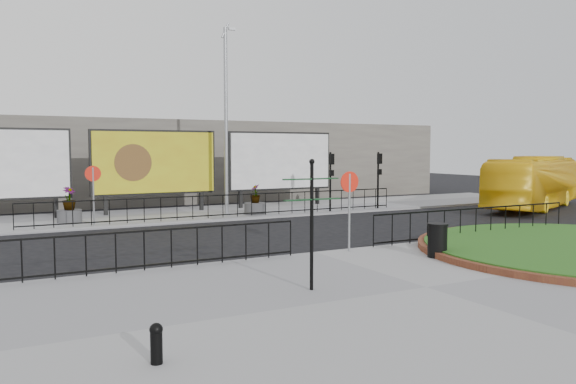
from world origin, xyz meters
TOP-DOWN VIEW (x-y plane):
  - ground at (0.00, 0.00)m, footprint 90.00×90.00m
  - pavement_near at (0.00, -5.00)m, footprint 30.00×10.00m
  - pavement_far at (0.00, 12.00)m, footprint 44.00×6.00m
  - railing_near_left at (-6.00, -0.30)m, footprint 10.00×0.10m
  - railing_near_right at (6.50, -0.30)m, footprint 9.00×0.10m
  - railing_far at (1.00, 9.30)m, footprint 18.00×0.10m
  - speed_sign_far at (-5.00, 9.40)m, footprint 0.64×0.07m
  - speed_sign_near at (1.00, -0.40)m, footprint 0.64×0.07m
  - billboard_mid at (-1.50, 12.97)m, footprint 6.20×0.31m
  - billboard_right at (5.50, 12.97)m, footprint 6.20×0.31m
  - lamp_post at (1.51, 11.00)m, footprint 0.74×0.18m
  - signal_pole_a at (6.50, 9.34)m, footprint 0.22×0.26m
  - signal_pole_b at (9.50, 9.34)m, footprint 0.22×0.26m
  - building_backdrop at (0.00, 22.00)m, footprint 40.00×10.00m
  - fingerpost_sign at (-2.44, -3.97)m, footprint 1.38×0.25m
  - bollard at (-6.65, -6.66)m, footprint 0.20×0.20m
  - litter_bin at (2.74, -2.40)m, footprint 0.60×0.60m
  - bus at (17.56, 6.10)m, footprint 10.43×6.42m
  - planter_a at (-5.77, 11.00)m, footprint 1.03×1.03m
  - planter_c at (2.58, 9.99)m, footprint 1.06×1.06m

SIDE VIEW (x-z plane):
  - ground at x=0.00m, z-range 0.00..0.00m
  - pavement_near at x=0.00m, z-range 0.00..0.12m
  - pavement_far at x=0.00m, z-range 0.00..0.12m
  - bollard at x=-6.65m, z-range 0.15..0.76m
  - planter_c at x=2.58m, z-range -0.13..1.32m
  - litter_bin at x=2.74m, z-range 0.12..1.12m
  - planter_a at x=-5.77m, z-range -0.11..1.43m
  - railing_near_left at x=-6.00m, z-range 0.12..1.22m
  - railing_near_right at x=6.50m, z-range 0.12..1.22m
  - railing_far at x=1.00m, z-range 0.12..1.22m
  - bus at x=17.56m, z-range 0.00..2.88m
  - fingerpost_sign at x=-2.44m, z-range 0.42..3.36m
  - speed_sign_far at x=-5.00m, z-range 0.68..3.15m
  - speed_sign_near at x=1.00m, z-range 0.68..3.15m
  - signal_pole_a at x=6.50m, z-range 0.60..3.60m
  - signal_pole_b at x=9.50m, z-range 0.60..3.60m
  - building_backdrop at x=0.00m, z-range 0.00..5.00m
  - billboard_mid at x=-1.50m, z-range 0.55..4.65m
  - billboard_right at x=5.50m, z-range 0.55..4.65m
  - lamp_post at x=1.51m, z-range 0.21..9.44m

